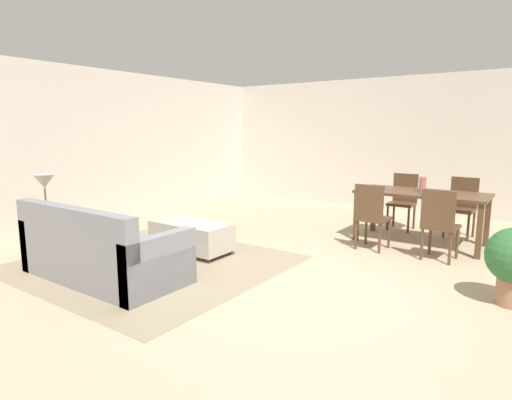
{
  "coord_description": "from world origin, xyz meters",
  "views": [
    {
      "loc": [
        2.2,
        -3.85,
        1.66
      ],
      "look_at": [
        -1.0,
        0.69,
        0.73
      ],
      "focal_mm": 29.89,
      "sensor_mm": 36.0,
      "label": 1
    }
  ],
  "objects_px": {
    "dining_chair_far_left": "(403,198)",
    "vase_centerpiece": "(423,184)",
    "couch": "(101,253)",
    "side_table": "(48,224)",
    "dining_chair_far_right": "(462,204)",
    "book_on_ottoman": "(194,223)",
    "dining_chair_near_left": "(371,213)",
    "ottoman_table": "(191,235)",
    "table_lamp": "(44,183)",
    "dining_table": "(421,198)",
    "dining_chair_near_right": "(439,221)"
  },
  "relations": [
    {
      "from": "vase_centerpiece",
      "to": "dining_chair_far_left",
      "type": "bearing_deg",
      "value": 121.94
    },
    {
      "from": "ottoman_table",
      "to": "dining_chair_near_left",
      "type": "bearing_deg",
      "value": 37.94
    },
    {
      "from": "dining_chair_near_right",
      "to": "book_on_ottoman",
      "type": "relative_size",
      "value": 3.54
    },
    {
      "from": "dining_chair_far_left",
      "to": "ottoman_table",
      "type": "bearing_deg",
      "value": -121.83
    },
    {
      "from": "table_lamp",
      "to": "dining_chair_near_right",
      "type": "xyz_separation_m",
      "value": [
        4.2,
        2.74,
        -0.45
      ]
    },
    {
      "from": "dining_table",
      "to": "book_on_ottoman",
      "type": "relative_size",
      "value": 6.83
    },
    {
      "from": "table_lamp",
      "to": "dining_table",
      "type": "relative_size",
      "value": 0.3
    },
    {
      "from": "side_table",
      "to": "book_on_ottoman",
      "type": "relative_size",
      "value": 2.16
    },
    {
      "from": "dining_chair_far_left",
      "to": "vase_centerpiece",
      "type": "height_order",
      "value": "vase_centerpiece"
    },
    {
      "from": "ottoman_table",
      "to": "table_lamp",
      "type": "relative_size",
      "value": 2.1
    },
    {
      "from": "dining_chair_near_left",
      "to": "vase_centerpiece",
      "type": "height_order",
      "value": "vase_centerpiece"
    },
    {
      "from": "dining_chair_near_right",
      "to": "dining_chair_far_right",
      "type": "distance_m",
      "value": 1.53
    },
    {
      "from": "table_lamp",
      "to": "vase_centerpiece",
      "type": "distance_m",
      "value": 5.16
    },
    {
      "from": "dining_chair_near_left",
      "to": "dining_chair_near_right",
      "type": "height_order",
      "value": "same"
    },
    {
      "from": "couch",
      "to": "ottoman_table",
      "type": "distance_m",
      "value": 1.32
    },
    {
      "from": "dining_table",
      "to": "dining_chair_far_left",
      "type": "height_order",
      "value": "dining_chair_far_left"
    },
    {
      "from": "ottoman_table",
      "to": "dining_chair_near_right",
      "type": "relative_size",
      "value": 1.2
    },
    {
      "from": "ottoman_table",
      "to": "dining_chair_near_left",
      "type": "xyz_separation_m",
      "value": [
        1.94,
        1.51,
        0.28
      ]
    },
    {
      "from": "couch",
      "to": "dining_chair_near_left",
      "type": "bearing_deg",
      "value": 54.08
    },
    {
      "from": "dining_chair_near_left",
      "to": "couch",
      "type": "bearing_deg",
      "value": -125.92
    },
    {
      "from": "dining_chair_near_right",
      "to": "dining_chair_far_left",
      "type": "xyz_separation_m",
      "value": [
        -0.9,
        1.55,
        0.0
      ]
    },
    {
      "from": "book_on_ottoman",
      "to": "side_table",
      "type": "bearing_deg",
      "value": -141.52
    },
    {
      "from": "dining_chair_near_left",
      "to": "vase_centerpiece",
      "type": "relative_size",
      "value": 4.27
    },
    {
      "from": "table_lamp",
      "to": "book_on_ottoman",
      "type": "height_order",
      "value": "table_lamp"
    },
    {
      "from": "dining_chair_far_left",
      "to": "dining_chair_far_right",
      "type": "height_order",
      "value": "same"
    },
    {
      "from": "dining_chair_far_right",
      "to": "book_on_ottoman",
      "type": "distance_m",
      "value": 4.11
    },
    {
      "from": "dining_chair_near_left",
      "to": "dining_chair_far_right",
      "type": "relative_size",
      "value": 1.0
    },
    {
      "from": "table_lamp",
      "to": "vase_centerpiece",
      "type": "height_order",
      "value": "table_lamp"
    },
    {
      "from": "ottoman_table",
      "to": "dining_chair_far_right",
      "type": "relative_size",
      "value": 1.2
    },
    {
      "from": "couch",
      "to": "dining_chair_far_left",
      "type": "bearing_deg",
      "value": 65.29
    },
    {
      "from": "dining_chair_far_right",
      "to": "ottoman_table",
      "type": "bearing_deg",
      "value": -132.66
    },
    {
      "from": "side_table",
      "to": "dining_chair_far_right",
      "type": "bearing_deg",
      "value": 45.48
    },
    {
      "from": "dining_chair_near_left",
      "to": "dining_chair_near_right",
      "type": "distance_m",
      "value": 0.88
    },
    {
      "from": "ottoman_table",
      "to": "book_on_ottoman",
      "type": "relative_size",
      "value": 4.24
    },
    {
      "from": "side_table",
      "to": "dining_chair_far_right",
      "type": "relative_size",
      "value": 0.61
    },
    {
      "from": "side_table",
      "to": "dining_chair_far_left",
      "type": "bearing_deg",
      "value": 52.51
    },
    {
      "from": "ottoman_table",
      "to": "dining_chair_far_left",
      "type": "height_order",
      "value": "dining_chair_far_left"
    },
    {
      "from": "dining_table",
      "to": "book_on_ottoman",
      "type": "bearing_deg",
      "value": -134.67
    },
    {
      "from": "table_lamp",
      "to": "dining_chair_near_left",
      "type": "relative_size",
      "value": 0.57
    },
    {
      "from": "ottoman_table",
      "to": "book_on_ottoman",
      "type": "height_order",
      "value": "book_on_ottoman"
    },
    {
      "from": "dining_chair_far_left",
      "to": "dining_chair_far_right",
      "type": "relative_size",
      "value": 1.0
    },
    {
      "from": "couch",
      "to": "dining_chair_far_left",
      "type": "relative_size",
      "value": 2.11
    },
    {
      "from": "dining_chair_near_left",
      "to": "book_on_ottoman",
      "type": "xyz_separation_m",
      "value": [
        -1.84,
        -1.55,
        -0.09
      ]
    },
    {
      "from": "couch",
      "to": "dining_chair_near_right",
      "type": "relative_size",
      "value": 2.11
    },
    {
      "from": "dining_chair_near_right",
      "to": "ottoman_table",
      "type": "bearing_deg",
      "value": -151.54
    },
    {
      "from": "ottoman_table",
      "to": "dining_chair_near_left",
      "type": "height_order",
      "value": "dining_chair_near_left"
    },
    {
      "from": "dining_chair_near_left",
      "to": "dining_chair_far_right",
      "type": "distance_m",
      "value": 1.77
    },
    {
      "from": "dining_chair_near_left",
      "to": "table_lamp",
      "type": "bearing_deg",
      "value": -140.62
    },
    {
      "from": "dining_chair_near_right",
      "to": "couch",
      "type": "bearing_deg",
      "value": -135.81
    },
    {
      "from": "couch",
      "to": "side_table",
      "type": "bearing_deg",
      "value": 175.32
    }
  ]
}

